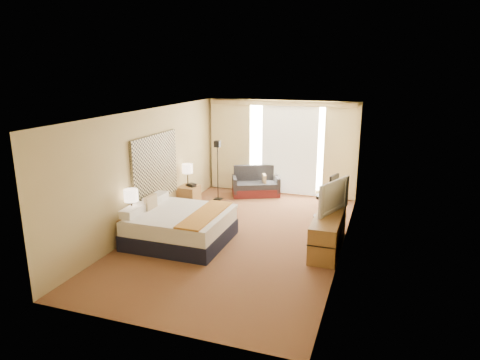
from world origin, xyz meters
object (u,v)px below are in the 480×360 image
(nightstand_left, at_px, (135,231))
(lamp_right, at_px, (187,169))
(loveseat, at_px, (256,186))
(lamp_left, at_px, (131,196))
(television, at_px, (329,195))
(media_dresser, at_px, (328,232))
(floor_lamp, at_px, (218,158))
(desk_chair, at_px, (328,199))
(bed, at_px, (180,226))
(nightstand_right, at_px, (189,197))

(nightstand_left, bearing_deg, lamp_right, 91.02)
(loveseat, xyz_separation_m, lamp_left, (-1.32, -4.08, 0.74))
(lamp_right, bearing_deg, nightstand_left, -88.98)
(lamp_right, bearing_deg, lamp_left, -89.70)
(lamp_right, xyz_separation_m, television, (3.70, -1.27, 0.04))
(media_dresser, bearing_deg, loveseat, 128.48)
(floor_lamp, xyz_separation_m, desk_chair, (3.00, -0.54, -0.65))
(media_dresser, xyz_separation_m, desk_chair, (-0.25, 1.76, 0.13))
(lamp_left, bearing_deg, floor_lamp, 81.81)
(nightstand_left, distance_m, lamp_left, 0.73)
(television, bearing_deg, lamp_right, 92.23)
(media_dresser, xyz_separation_m, floor_lamp, (-3.25, 2.30, 0.78))
(lamp_left, bearing_deg, bed, 24.98)
(floor_lamp, distance_m, television, 3.81)
(floor_lamp, xyz_separation_m, lamp_left, (-0.48, -3.34, -0.12))
(floor_lamp, bearing_deg, lamp_left, -98.19)
(nightstand_right, distance_m, lamp_left, 2.60)
(nightstand_right, bearing_deg, loveseat, 50.94)
(floor_lamp, distance_m, lamp_left, 3.38)
(nightstand_left, distance_m, nightstand_right, 2.50)
(loveseat, height_order, lamp_left, lamp_left)
(media_dresser, bearing_deg, bed, -167.32)
(desk_chair, relative_size, television, 0.97)
(nightstand_left, xyz_separation_m, desk_chair, (3.45, 2.81, 0.20))
(television, bearing_deg, floor_lamp, 78.32)
(bed, relative_size, television, 1.71)
(loveseat, bearing_deg, lamp_left, -132.00)
(nightstand_left, height_order, bed, bed)
(desk_chair, bearing_deg, bed, -120.39)
(nightstand_left, bearing_deg, media_dresser, 15.84)
(nightstand_right, relative_size, bed, 0.29)
(loveseat, bearing_deg, nightstand_right, -153.13)
(bed, height_order, lamp_left, lamp_left)
(nightstand_right, relative_size, lamp_left, 0.94)
(bed, xyz_separation_m, loveseat, (0.48, 3.69, -0.07))
(loveseat, xyz_separation_m, desk_chair, (2.16, -1.28, 0.22))
(nightstand_right, height_order, floor_lamp, floor_lamp)
(bed, xyz_separation_m, lamp_right, (-0.86, 2.15, 0.64))
(loveseat, xyz_separation_m, television, (2.36, -2.80, 0.76))
(desk_chair, bearing_deg, television, -65.11)
(nightstand_right, distance_m, media_dresser, 3.97)
(nightstand_left, distance_m, desk_chair, 4.45)
(media_dresser, distance_m, loveseat, 3.88)
(loveseat, distance_m, television, 3.74)
(loveseat, distance_m, floor_lamp, 1.41)
(television, bearing_deg, loveseat, 61.30)
(bed, distance_m, loveseat, 3.72)
(nightstand_right, distance_m, lamp_right, 0.71)
(nightstand_right, relative_size, lamp_right, 0.99)
(nightstand_left, relative_size, floor_lamp, 0.34)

